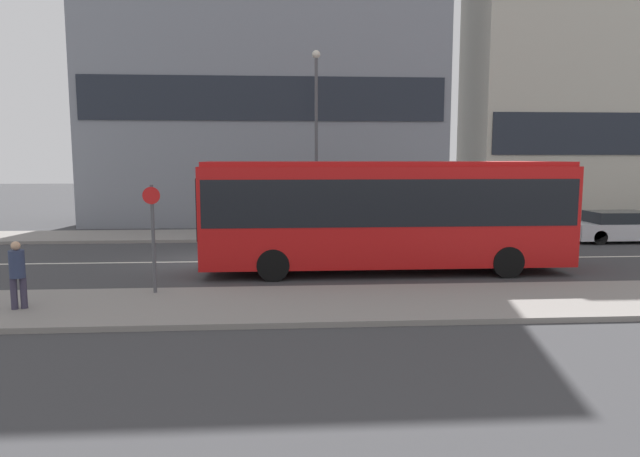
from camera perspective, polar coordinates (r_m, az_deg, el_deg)
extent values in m
plane|color=#3A3A3D|center=(20.26, -11.15, -3.28)|extent=(120.00, 120.00, 0.00)
cube|color=gray|center=(14.22, -14.33, -7.58)|extent=(44.00, 3.50, 0.13)
cube|color=gray|center=(26.39, -9.46, -0.68)|extent=(44.00, 3.50, 0.13)
cube|color=silver|center=(20.26, -11.15, -3.26)|extent=(41.80, 0.16, 0.01)
cube|color=gray|center=(32.89, -5.57, 21.68)|extent=(19.09, 5.12, 23.76)
cube|color=#1E232D|center=(29.39, -5.58, 12.82)|extent=(18.33, 0.08, 2.20)
cube|color=#B7B2A3|center=(36.68, 25.54, 14.58)|extent=(13.63, 5.11, 17.57)
cube|color=#1E232D|center=(34.10, 27.32, 8.41)|extent=(13.09, 0.08, 2.20)
cube|color=red|center=(18.02, 6.57, 1.40)|extent=(11.37, 2.52, 3.03)
cube|color=black|center=(17.98, 6.59, 2.84)|extent=(11.14, 2.55, 1.40)
cube|color=red|center=(17.94, 6.64, 6.45)|extent=(11.20, 2.32, 0.14)
cube|color=black|center=(17.87, -11.73, 2.12)|extent=(0.05, 2.22, 1.82)
cube|color=yellow|center=(17.81, -11.81, 5.44)|extent=(0.04, 1.77, 0.32)
cylinder|color=black|center=(16.79, -4.71, -3.66)|extent=(0.96, 0.28, 0.96)
cylinder|color=black|center=(19.05, -4.62, -2.36)|extent=(0.96, 0.28, 0.96)
cylinder|color=black|center=(18.11, 18.23, -3.21)|extent=(0.96, 0.28, 0.96)
cylinder|color=black|center=(20.22, 15.80, -2.06)|extent=(0.96, 0.28, 0.96)
cube|color=silver|center=(25.02, 17.37, -0.36)|extent=(4.62, 1.71, 0.68)
cube|color=#21262B|center=(24.89, 17.13, 1.11)|extent=(2.54, 1.50, 0.62)
cylinder|color=black|center=(24.91, 21.06, -0.98)|extent=(0.60, 0.18, 0.60)
cylinder|color=black|center=(26.28, 19.67, -0.52)|extent=(0.60, 0.18, 0.60)
cylinder|color=black|center=(23.84, 14.80, -1.09)|extent=(0.60, 0.18, 0.60)
cylinder|color=black|center=(25.28, 13.70, -0.59)|extent=(0.60, 0.18, 0.60)
cube|color=silver|center=(27.70, 27.81, -0.17)|extent=(4.36, 1.78, 0.68)
cube|color=#21262B|center=(27.57, 27.65, 1.03)|extent=(2.40, 1.57, 0.48)
cylinder|color=black|center=(29.11, 29.23, -0.30)|extent=(0.60, 0.18, 0.60)
cylinder|color=black|center=(26.34, 26.19, -0.82)|extent=(0.60, 0.18, 0.60)
cylinder|color=black|center=(27.73, 24.54, -0.37)|extent=(0.60, 0.18, 0.60)
cylinder|color=#383347|center=(14.98, -27.51, -5.72)|extent=(0.15, 0.15, 0.74)
cylinder|color=#383347|center=(14.99, -28.28, -5.76)|extent=(0.15, 0.15, 0.74)
cylinder|color=#2D3856|center=(14.86, -28.05, -3.15)|extent=(0.34, 0.34, 0.64)
sphere|color=tan|center=(14.79, -28.15, -1.54)|extent=(0.21, 0.21, 0.21)
cylinder|color=#4C4C51|center=(15.24, -16.33, -1.04)|extent=(0.09, 0.09, 2.80)
cylinder|color=red|center=(15.07, -16.53, 3.18)|extent=(0.44, 0.03, 0.44)
cylinder|color=#4C4C51|center=(25.35, -0.37, 8.07)|extent=(0.14, 0.14, 7.79)
sphere|color=silver|center=(25.73, -0.38, 17.02)|extent=(0.36, 0.36, 0.36)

